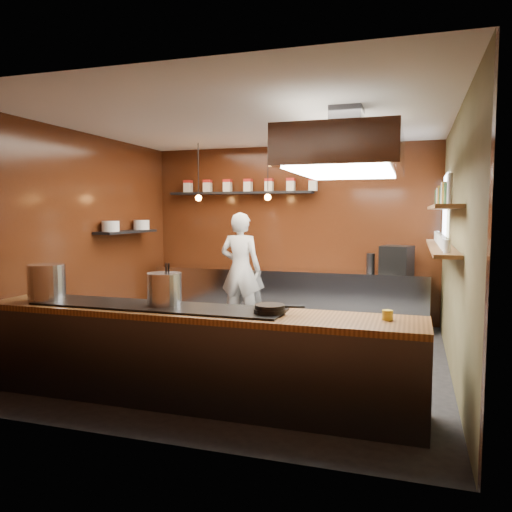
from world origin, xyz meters
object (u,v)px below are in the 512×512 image
at_px(extractor_hood, 346,153).
at_px(espresso_machine, 397,260).
at_px(stockpot_small, 164,289).
at_px(stockpot_large, 47,282).
at_px(chef, 240,269).

distance_m(extractor_hood, espresso_machine, 2.90).
bearing_deg(extractor_hood, stockpot_small, -144.98).
bearing_deg(espresso_machine, stockpot_large, -116.28).
relative_size(extractor_hood, chef, 1.08).
xyz_separation_m(stockpot_small, espresso_machine, (2.12, 3.64, 0.02)).
bearing_deg(stockpot_small, chef, 95.92).
relative_size(extractor_hood, stockpot_large, 5.20).
distance_m(stockpot_small, chef, 3.29).
bearing_deg(espresso_machine, chef, -155.00).
xyz_separation_m(stockpot_large, chef, (0.99, 3.37, -0.20)).
xyz_separation_m(stockpot_small, chef, (-0.34, 3.27, -0.17)).
height_order(espresso_machine, chef, chef).
height_order(stockpot_large, espresso_machine, espresso_machine).
xyz_separation_m(extractor_hood, stockpot_small, (-1.63, -1.14, -1.41)).
height_order(stockpot_small, chef, chef).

